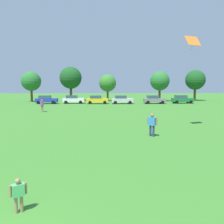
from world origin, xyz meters
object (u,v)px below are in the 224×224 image
object	(u,v)px
kite	(193,41)
parked_car_white_1	(73,99)
parked_car_yellow_2	(97,100)
tree_far_right	(195,80)
parked_car_green_5	(182,99)
tree_center	(108,83)
tree_right	(160,81)
parked_car_gray_4	(154,99)
adult_bystander	(152,123)
child_kite_flyer	(18,192)
parked_car_silver_3	(122,100)
bystander_near_trees	(42,104)
tree_far_left	(31,81)
parked_car_blue_0	(46,99)
tree_left	(71,78)

from	to	relation	value
kite	parked_car_white_1	size ratio (longest dim) A/B	0.33
parked_car_yellow_2	tree_far_right	distance (m)	25.40
parked_car_green_5	tree_center	xyz separation A→B (m)	(-15.15, 7.51, 3.36)
tree_right	tree_far_right	size ratio (longest dim) A/B	0.94
tree_center	parked_car_gray_4	bearing A→B (deg)	-41.46
parked_car_white_1	parked_car_gray_4	xyz separation A→B (m)	(16.42, -1.25, 0.00)
adult_bystander	tree_center	bearing A→B (deg)	-47.09
child_kite_flyer	parked_car_silver_3	world-z (taller)	parked_car_silver_3
kite	tree_far_right	size ratio (longest dim) A/B	0.19
child_kite_flyer	kite	distance (m)	16.99
parked_car_green_5	parked_car_gray_4	bearing A→B (deg)	-174.70
bystander_near_trees	tree_far_left	xyz separation A→B (m)	(-7.54, 20.72, 3.60)
adult_bystander	tree_center	xyz separation A→B (m)	(-1.91, 37.69, 3.24)
tree_right	child_kite_flyer	bearing A→B (deg)	-109.34
parked_car_blue_0	parked_car_silver_3	world-z (taller)	same
kite	parked_car_white_1	xyz separation A→B (m)	(-13.03, 28.09, -6.30)
tree_far_right	kite	bearing A→B (deg)	-113.61
adult_bystander	parked_car_white_1	bearing A→B (deg)	-33.40
bystander_near_trees	parked_car_green_5	size ratio (longest dim) A/B	0.40
parked_car_gray_4	bystander_near_trees	bearing A→B (deg)	-144.15
parked_car_gray_4	tree_center	size ratio (longest dim) A/B	0.69
parked_car_white_1	child_kite_flyer	bearing A→B (deg)	-85.43
tree_right	parked_car_green_5	bearing A→B (deg)	-66.32
bystander_near_trees	parked_car_white_1	xyz separation A→B (m)	(2.52, 14.94, -0.17)
tree_right	adult_bystander	bearing A→B (deg)	-105.58
child_kite_flyer	tree_right	size ratio (longest dim) A/B	0.14
parked_car_blue_0	tree_right	xyz separation A→B (m)	(24.85, 6.42, 3.86)
tree_left	parked_car_green_5	bearing A→B (deg)	-19.99
parked_car_blue_0	tree_left	distance (m)	10.33
parked_car_silver_3	tree_far_right	bearing A→B (deg)	24.78
parked_car_white_1	parked_car_green_5	world-z (taller)	same
tree_far_left	tree_center	size ratio (longest dim) A/B	1.10
bystander_near_trees	tree_left	world-z (taller)	tree_left
parked_car_blue_0	child_kite_flyer	bearing A→B (deg)	-77.87
tree_far_left	tree_right	distance (m)	29.56
parked_car_green_5	tree_center	distance (m)	17.24
kite	tree_far_left	distance (m)	41.08
parked_car_blue_0	tree_center	distance (m)	14.94
adult_bystander	parked_car_white_1	world-z (taller)	parked_car_white_1
bystander_near_trees	tree_far_right	xyz separation A→B (m)	(31.02, 22.24, 3.98)
parked_car_blue_0	parked_car_silver_3	xyz separation A→B (m)	(15.25, -0.92, 0.00)
parked_car_yellow_2	parked_car_silver_3	world-z (taller)	same
adult_bystander	tree_center	world-z (taller)	tree_center
adult_bystander	bystander_near_trees	xyz separation A→B (m)	(-11.72, 15.93, 0.05)
parked_car_gray_4	tree_center	bearing A→B (deg)	138.54
adult_bystander	tree_far_left	bearing A→B (deg)	-22.26
parked_car_yellow_2	tree_center	bearing A→B (deg)	73.13
parked_car_silver_3	parked_car_green_5	world-z (taller)	same
parked_car_yellow_2	tree_right	distance (m)	16.71
kite	tree_left	distance (m)	38.93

